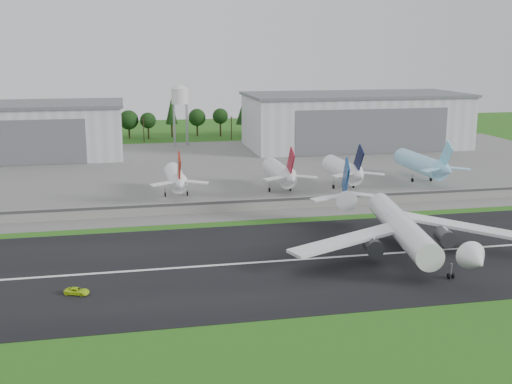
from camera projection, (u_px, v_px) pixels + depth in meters
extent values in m
plane|color=#246016|center=(289.00, 277.00, 131.52)|extent=(600.00, 600.00, 0.00)
cube|color=black|center=(278.00, 261.00, 141.06)|extent=(320.00, 60.00, 0.10)
cube|color=white|center=(278.00, 261.00, 141.05)|extent=(220.00, 1.00, 0.02)
cube|color=slate|center=(210.00, 170.00, 246.09)|extent=(320.00, 150.00, 0.10)
cube|color=gray|center=(240.00, 206.00, 183.65)|extent=(240.00, 0.50, 3.50)
cube|color=#38383A|center=(241.00, 202.00, 183.09)|extent=(240.00, 0.12, 0.70)
cube|color=silver|center=(7.00, 132.00, 270.71)|extent=(95.00, 42.00, 22.00)
cube|color=#595B60|center=(5.00, 105.00, 268.15)|extent=(97.00, 44.00, 1.20)
cube|color=silver|center=(355.00, 121.00, 301.37)|extent=(100.00, 45.00, 24.00)
cube|color=#595B60|center=(356.00, 94.00, 298.59)|extent=(102.00, 47.00, 1.20)
cube|color=#595B60|center=(373.00, 132.00, 280.16)|extent=(70.00, 0.30, 19.68)
cylinder|color=#99999E|center=(175.00, 126.00, 301.51)|extent=(0.50, 0.50, 20.00)
cylinder|color=#99999E|center=(186.00, 124.00, 308.43)|extent=(0.50, 0.50, 20.00)
cylinder|color=silver|center=(180.00, 96.00, 301.99)|extent=(8.00, 8.00, 7.00)
cone|color=silver|center=(180.00, 86.00, 300.96)|extent=(8.40, 8.40, 2.40)
cylinder|color=white|center=(401.00, 227.00, 145.46)|extent=(13.19, 44.35, 5.80)
cone|color=white|center=(476.00, 260.00, 122.78)|extent=(6.73, 6.90, 5.80)
cone|color=white|center=(344.00, 197.00, 169.24)|extent=(6.96, 9.80, 5.51)
cube|color=navy|center=(346.00, 178.00, 167.61)|extent=(2.11, 9.49, 11.13)
cube|color=white|center=(461.00, 226.00, 149.20)|extent=(25.49, 21.49, 2.65)
cylinder|color=#333338|center=(445.00, 237.00, 146.22)|extent=(4.68, 6.07, 3.80)
cube|color=white|center=(362.00, 195.00, 170.49)|extent=(9.46, 7.03, 0.98)
cube|color=white|center=(348.00, 240.00, 138.45)|extent=(28.30, 13.97, 2.65)
cylinder|color=#333338|center=(373.00, 246.00, 139.41)|extent=(4.68, 6.07, 3.80)
cube|color=white|center=(328.00, 198.00, 166.90)|extent=(9.37, 4.45, 0.98)
cube|color=#99999E|center=(411.00, 251.00, 142.82)|extent=(14.95, 31.26, 3.20)
cylinder|color=black|center=(376.00, 248.00, 147.75)|extent=(0.65, 1.55, 1.50)
imported|color=#C6F21C|center=(77.00, 291.00, 121.91)|extent=(5.23, 3.81, 1.32)
cylinder|color=white|center=(175.00, 177.00, 203.37)|extent=(5.53, 24.00, 5.53)
cone|color=white|center=(180.00, 184.00, 188.35)|extent=(5.26, 7.00, 5.26)
cube|color=maroon|center=(179.00, 168.00, 187.77)|extent=(0.45, 8.59, 10.02)
cylinder|color=#99999E|center=(165.00, 192.00, 201.70)|extent=(0.32, 0.32, 3.00)
cylinder|color=#99999E|center=(187.00, 191.00, 203.10)|extent=(0.32, 0.32, 3.00)
cylinder|color=black|center=(165.00, 194.00, 201.86)|extent=(0.40, 1.40, 1.40)
cylinder|color=silver|center=(279.00, 172.00, 210.04)|extent=(6.01, 24.00, 6.01)
cone|color=silver|center=(291.00, 179.00, 195.02)|extent=(5.71, 7.00, 5.71)
cube|color=maroon|center=(290.00, 163.00, 194.44)|extent=(0.45, 8.59, 10.02)
cylinder|color=#99999E|center=(269.00, 188.00, 208.43)|extent=(0.32, 0.32, 3.00)
cylinder|color=#99999E|center=(290.00, 187.00, 209.82)|extent=(0.32, 0.32, 3.00)
cylinder|color=black|center=(269.00, 190.00, 208.58)|extent=(0.40, 1.40, 1.40)
cylinder|color=white|center=(342.00, 170.00, 214.36)|extent=(6.25, 24.00, 6.25)
cone|color=white|center=(359.00, 175.00, 199.34)|extent=(5.94, 7.00, 5.94)
cube|color=black|center=(359.00, 160.00, 198.76)|extent=(0.45, 8.59, 10.02)
cylinder|color=#99999E|center=(333.00, 185.00, 212.77)|extent=(0.32, 0.32, 3.00)
cylinder|color=#99999E|center=(353.00, 184.00, 214.17)|extent=(0.32, 0.32, 3.00)
cylinder|color=black|center=(333.00, 187.00, 212.93)|extent=(0.40, 1.40, 1.40)
cylinder|color=#93DAFE|center=(420.00, 163.00, 225.21)|extent=(6.38, 30.00, 6.38)
cone|color=#93DAFE|center=(446.00, 170.00, 207.33)|extent=(6.06, 7.00, 6.06)
cube|color=#77D6F3|center=(446.00, 155.00, 206.74)|extent=(0.45, 8.59, 10.02)
cylinder|color=#99999E|center=(412.00, 178.00, 223.64)|extent=(0.32, 0.32, 3.00)
cylinder|color=#99999E|center=(431.00, 177.00, 225.03)|extent=(0.32, 0.32, 3.00)
cylinder|color=black|center=(412.00, 180.00, 223.79)|extent=(0.40, 1.40, 1.40)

